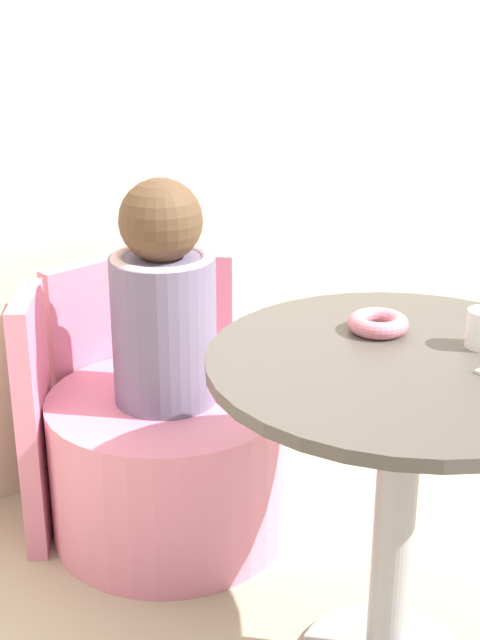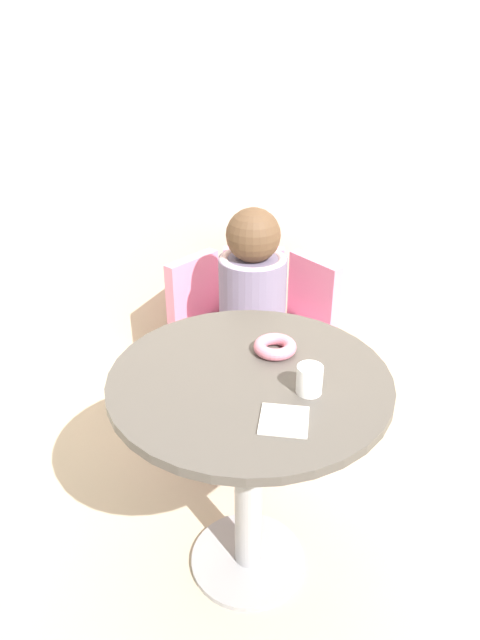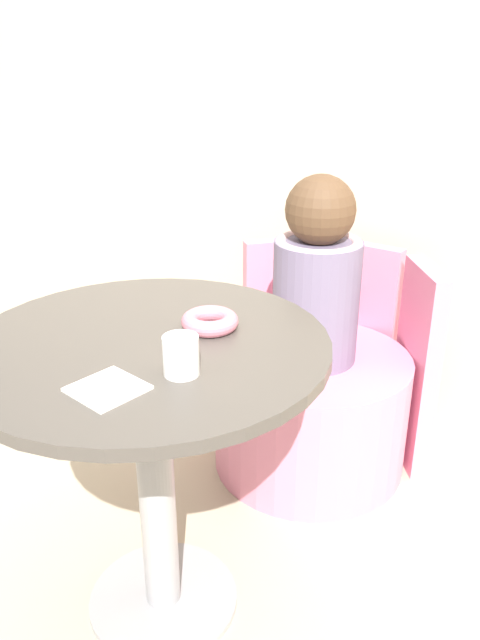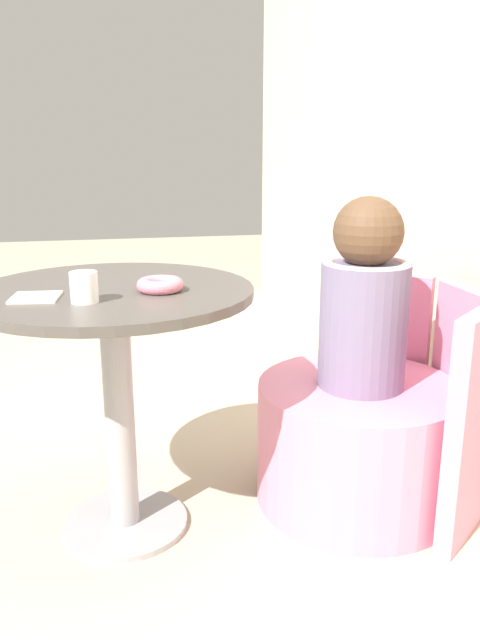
# 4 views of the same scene
# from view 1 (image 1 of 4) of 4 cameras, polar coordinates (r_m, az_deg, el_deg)

# --- Properties ---
(ground_plane) EXTENTS (12.00, 12.00, 0.00)m
(ground_plane) POSITION_cam_1_polar(r_m,az_deg,el_deg) (2.08, 10.25, -19.49)
(ground_plane) COLOR #B7A88E
(back_wall) EXTENTS (6.00, 0.06, 2.40)m
(back_wall) POSITION_cam_1_polar(r_m,az_deg,el_deg) (2.42, -10.72, 17.28)
(back_wall) COLOR beige
(back_wall) RESTS_ON ground_plane
(round_table) EXTENTS (0.73, 0.73, 0.70)m
(round_table) POSITION_cam_1_polar(r_m,az_deg,el_deg) (1.71, 10.24, -7.45)
(round_table) COLOR #99999E
(round_table) RESTS_ON ground_plane
(tub_chair) EXTENTS (0.60, 0.60, 0.37)m
(tub_chair) POSITION_cam_1_polar(r_m,az_deg,el_deg) (2.30, -4.59, -9.19)
(tub_chair) COLOR pink
(tub_chair) RESTS_ON ground_plane
(booth_backrest) EXTENTS (0.70, 0.26, 0.65)m
(booth_backrest) POSITION_cam_1_polar(r_m,az_deg,el_deg) (2.42, -8.42, -4.15)
(booth_backrest) COLOR pink
(booth_backrest) RESTS_ON ground_plane
(child_figure) EXTENTS (0.25, 0.25, 0.55)m
(child_figure) POSITION_cam_1_polar(r_m,az_deg,el_deg) (2.12, -4.93, 1.23)
(child_figure) COLOR slate
(child_figure) RESTS_ON tub_chair
(donut) EXTENTS (0.12, 0.12, 0.03)m
(donut) POSITION_cam_1_polar(r_m,az_deg,el_deg) (1.75, 8.83, -0.21)
(donut) COLOR pink
(donut) RESTS_ON round_table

